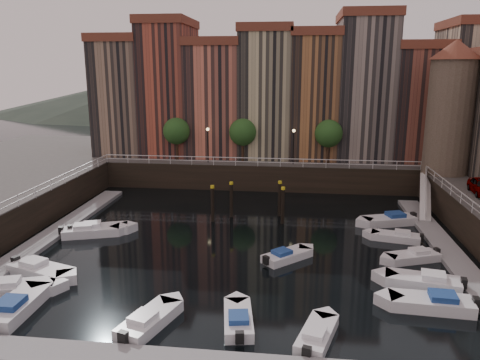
# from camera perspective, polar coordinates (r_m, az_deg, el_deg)

# --- Properties ---
(ground) EXTENTS (200.00, 200.00, 0.00)m
(ground) POSITION_cam_1_polar(r_m,az_deg,el_deg) (39.17, 0.20, -7.43)
(ground) COLOR black
(ground) RESTS_ON ground
(quay_far) EXTENTS (80.00, 20.00, 3.00)m
(quay_far) POSITION_cam_1_polar(r_m,az_deg,el_deg) (63.71, 2.91, 2.21)
(quay_far) COLOR black
(quay_far) RESTS_ON ground
(dock_left) EXTENTS (2.00, 28.00, 0.35)m
(dock_left) POSITION_cam_1_polar(r_m,az_deg,el_deg) (43.09, -22.03, -6.23)
(dock_left) COLOR gray
(dock_left) RESTS_ON ground
(dock_right) EXTENTS (2.00, 28.00, 0.35)m
(dock_right) POSITION_cam_1_polar(r_m,az_deg,el_deg) (39.79, 24.12, -8.06)
(dock_right) COLOR gray
(dock_right) RESTS_ON ground
(mountains) EXTENTS (145.00, 100.00, 18.00)m
(mountains) POSITION_cam_1_polar(r_m,az_deg,el_deg) (146.47, 5.97, 11.11)
(mountains) COLOR #2D382D
(mountains) RESTS_ON ground
(far_terrace) EXTENTS (48.70, 10.30, 17.50)m
(far_terrace) POSITION_cam_1_polar(r_m,az_deg,el_deg) (59.91, 6.06, 10.55)
(far_terrace) COLOR #896D57
(far_terrace) RESTS_ON quay_far
(corner_tower) EXTENTS (5.20, 5.20, 13.80)m
(corner_tower) POSITION_cam_1_polar(r_m,az_deg,el_deg) (53.35, 24.29, 8.26)
(corner_tower) COLOR #6B5B4C
(corner_tower) RESTS_ON quay_right
(promenade_trees) EXTENTS (21.20, 3.20, 5.20)m
(promenade_trees) POSITION_cam_1_polar(r_m,az_deg,el_deg) (55.31, 1.02, 5.83)
(promenade_trees) COLOR black
(promenade_trees) RESTS_ON quay_far
(street_lamps) EXTENTS (10.36, 0.36, 4.18)m
(street_lamps) POSITION_cam_1_polar(r_m,az_deg,el_deg) (54.39, 1.26, 4.96)
(street_lamps) COLOR black
(street_lamps) RESTS_ON quay_far
(railings) EXTENTS (36.08, 34.04, 0.52)m
(railings) POSITION_cam_1_polar(r_m,az_deg,el_deg) (42.67, 0.96, -0.33)
(railings) COLOR white
(railings) RESTS_ON ground
(gangway) EXTENTS (2.78, 8.32, 3.73)m
(gangway) POSITION_cam_1_polar(r_m,az_deg,el_deg) (49.58, 21.67, -1.56)
(gangway) COLOR white
(gangway) RESTS_ON ground
(mooring_pilings) EXTENTS (6.85, 2.81, 3.78)m
(mooring_pilings) POSITION_cam_1_polar(r_m,az_deg,el_deg) (44.04, 1.42, -2.77)
(mooring_pilings) COLOR black
(mooring_pilings) RESTS_ON ground
(boat_left_0) EXTENTS (4.86, 2.96, 1.09)m
(boat_left_0) POSITION_cam_1_polar(r_m,az_deg,el_deg) (33.67, -25.59, -11.81)
(boat_left_0) COLOR silver
(boat_left_0) RESTS_ON ground
(boat_left_1) EXTENTS (5.16, 3.29, 1.16)m
(boat_left_1) POSITION_cam_1_polar(r_m,az_deg,el_deg) (35.70, -23.22, -10.08)
(boat_left_1) COLOR silver
(boat_left_1) RESTS_ON ground
(boat_left_2) EXTENTS (5.10, 3.20, 1.15)m
(boat_left_2) POSITION_cam_1_polar(r_m,az_deg,el_deg) (42.26, -17.84, -5.96)
(boat_left_2) COLOR silver
(boat_left_2) RESTS_ON ground
(boat_left_3) EXTENTS (5.06, 3.29, 1.14)m
(boat_left_3) POSITION_cam_1_polar(r_m,az_deg,el_deg) (42.50, -16.88, -5.78)
(boat_left_3) COLOR silver
(boat_left_3) RESTS_ON ground
(boat_right_0) EXTENTS (5.14, 2.17, 1.16)m
(boat_right_0) POSITION_cam_1_polar(r_m,az_deg,el_deg) (30.95, 22.46, -13.70)
(boat_right_0) COLOR silver
(boat_right_0) RESTS_ON ground
(boat_right_1) EXTENTS (5.12, 2.71, 1.15)m
(boat_right_1) POSITION_cam_1_polar(r_m,az_deg,el_deg) (33.57, 21.56, -11.45)
(boat_right_1) COLOR silver
(boat_right_1) RESTS_ON ground
(boat_right_2) EXTENTS (4.25, 2.83, 0.96)m
(boat_right_2) POSITION_cam_1_polar(r_m,az_deg,el_deg) (37.57, 20.42, -8.74)
(boat_right_2) COLOR silver
(boat_right_2) RESTS_ON ground
(boat_right_3) EXTENTS (4.24, 2.33, 0.95)m
(boat_right_3) POSITION_cam_1_polar(r_m,az_deg,el_deg) (41.27, 18.57, -6.58)
(boat_right_3) COLOR silver
(boat_right_3) RESTS_ON ground
(boat_right_4) EXTENTS (5.17, 3.30, 1.16)m
(boat_right_4) POSITION_cam_1_polar(r_m,az_deg,el_deg) (45.19, 17.81, -4.68)
(boat_right_4) COLOR silver
(boat_right_4) RESTS_ON ground
(boat_near_0) EXTENTS (1.98, 5.29, 1.21)m
(boat_near_0) POSITION_cam_1_polar(r_m,az_deg,el_deg) (31.24, -25.60, -13.74)
(boat_near_0) COLOR silver
(boat_near_0) RESTS_ON ground
(boat_near_1) EXTENTS (2.98, 4.78, 1.07)m
(boat_near_1) POSITION_cam_1_polar(r_m,az_deg,el_deg) (27.55, -11.08, -16.48)
(boat_near_1) COLOR silver
(boat_near_1) RESTS_ON ground
(boat_near_2) EXTENTS (2.18, 4.40, 0.99)m
(boat_near_2) POSITION_cam_1_polar(r_m,az_deg,el_deg) (27.19, -0.22, -16.70)
(boat_near_2) COLOR silver
(boat_near_2) RESTS_ON ground
(boat_near_3) EXTENTS (2.56, 4.24, 0.95)m
(boat_near_3) POSITION_cam_1_polar(r_m,az_deg,el_deg) (26.22, 9.32, -18.18)
(boat_near_3) COLOR silver
(boat_near_3) RESTS_ON ground
(boat_extra_222) EXTENTS (3.92, 3.86, 0.97)m
(boat_extra_222) POSITION_cam_1_polar(r_m,az_deg,el_deg) (35.54, 5.64, -9.20)
(boat_extra_222) COLOR silver
(boat_extra_222) RESTS_ON ground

